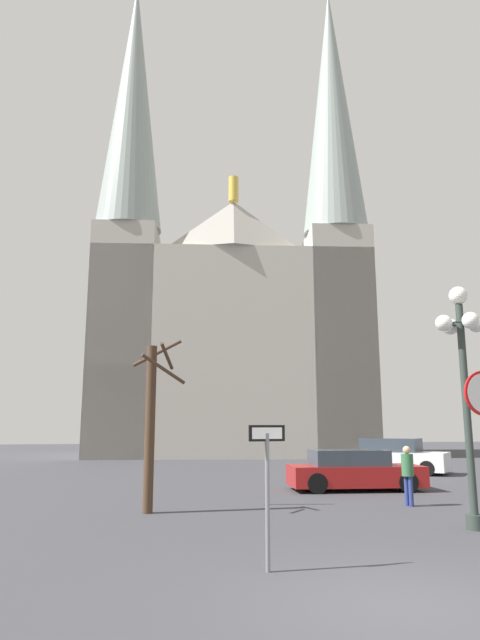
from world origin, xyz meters
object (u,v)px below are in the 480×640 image
Objects in this scene: parked_car_near_red at (353,471)px; pedestrian_walking at (408,470)px; cathedral at (232,305)px; street_lamp at (463,362)px; bare_tree at (151,420)px; parked_car_far_white at (395,457)px; one_way_arrow_sign at (267,478)px.

pedestrian_walking reaches higher than parked_car_near_red.
street_lamp is (0.42, -28.43, -7.37)m from cathedral.
parked_car_near_red is at bearing 28.28° from bare_tree.
parked_car_far_white is (4.54, 13.08, -2.76)m from street_lamp.
cathedral is at bearing 76.09° from bare_tree.
parked_car_near_red is at bearing -88.42° from cathedral.
one_way_arrow_sign is 6.21m from bare_tree.
pedestrian_walking is at bearing -88.43° from cathedral.
one_way_arrow_sign is 18.25m from parked_car_far_white.
street_lamp is 4.25m from pedestrian_walking.
one_way_arrow_sign reaches higher than parked_car_near_red.
cathedral is 23.67m from parked_car_near_red.
one_way_arrow_sign is 7.89m from pedestrian_walking.
cathedral is 26.93m from pedestrian_walking.
street_lamp reaches higher than parked_car_near_red.
parked_car_far_white is at bearing 58.56° from one_way_arrow_sign.
one_way_arrow_sign is at bearing -131.70° from pedestrian_walking.
bare_tree is 14.82m from parked_car_far_white.
pedestrian_walking is at bearing -113.82° from parked_car_far_white.
bare_tree is at bearing 179.66° from pedestrian_walking.
one_way_arrow_sign is at bearing -153.45° from street_lamp.
parked_car_far_white is (11.15, 9.64, -1.52)m from bare_tree.
parked_car_near_red is at bearing 91.52° from pedestrian_walking.
pedestrian_walking is (0.10, -3.69, 0.31)m from parked_car_near_red.
one_way_arrow_sign is at bearing -74.59° from bare_tree.
cathedral is 29.37m from street_lamp.
cathedral is 7.95× the size of parked_car_far_white.
parked_car_near_red is (6.78, 3.65, -1.62)m from bare_tree.
cathedral reaches higher than street_lamp.
cathedral is 32.66m from one_way_arrow_sign.
one_way_arrow_sign is 0.46× the size of parked_car_far_white.
parked_car_far_white is (9.52, 15.57, -0.63)m from one_way_arrow_sign.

